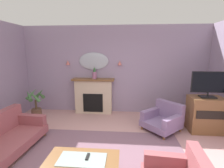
# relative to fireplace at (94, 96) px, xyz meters

# --- Properties ---
(wall_back) EXTENTS (6.94, 0.10, 2.84)m
(wall_back) POSITION_rel_fireplace_xyz_m (0.66, 0.22, 0.85)
(wall_back) COLOR #9E8CA8
(wall_back) RESTS_ON ground
(patterned_rug) EXTENTS (3.20, 2.40, 0.01)m
(patterned_rug) POSITION_rel_fireplace_xyz_m (0.66, -2.51, -0.56)
(patterned_rug) COLOR #7F5B6B
(patterned_rug) RESTS_ON ground
(fireplace) EXTENTS (1.36, 0.36, 1.16)m
(fireplace) POSITION_rel_fireplace_xyz_m (0.00, 0.00, 0.00)
(fireplace) COLOR beige
(fireplace) RESTS_ON ground
(mantel_vase_centre) EXTENTS (0.13, 0.13, 0.38)m
(mantel_vase_centre) POSITION_rel_fireplace_xyz_m (0.05, -0.03, 0.76)
(mantel_vase_centre) COLOR #9E6084
(mantel_vase_centre) RESTS_ON fireplace
(wall_mirror) EXTENTS (0.96, 0.06, 0.56)m
(wall_mirror) POSITION_rel_fireplace_xyz_m (0.00, 0.14, 1.14)
(wall_mirror) COLOR #B2BCC6
(wall_sconce_left) EXTENTS (0.14, 0.14, 0.14)m
(wall_sconce_left) POSITION_rel_fireplace_xyz_m (-0.85, 0.09, 1.09)
(wall_sconce_left) COLOR #D17066
(wall_sconce_right) EXTENTS (0.14, 0.14, 0.14)m
(wall_sconce_right) POSITION_rel_fireplace_xyz_m (0.85, 0.09, 1.09)
(wall_sconce_right) COLOR #D17066
(coffee_table) EXTENTS (1.10, 0.60, 0.45)m
(coffee_table) POSITION_rel_fireplace_xyz_m (0.41, -3.05, -0.19)
(coffee_table) COLOR brown
(coffee_table) RESTS_ON ground
(tv_remote) EXTENTS (0.04, 0.16, 0.02)m
(tv_remote) POSITION_rel_fireplace_xyz_m (0.47, -2.99, -0.12)
(tv_remote) COLOR black
(tv_remote) RESTS_ON coffee_table
(floral_couch) EXTENTS (0.97, 1.77, 0.76)m
(floral_couch) POSITION_rel_fireplace_xyz_m (-1.42, -2.38, -0.25)
(floral_couch) COLOR #934C51
(floral_couch) RESTS_ON ground
(armchair_near_fireplace) EXTENTS (1.14, 1.14, 0.71)m
(armchair_near_fireplace) POSITION_rel_fireplace_xyz_m (2.05, -1.06, -0.27)
(armchair_near_fireplace) COLOR gray
(armchair_near_fireplace) RESTS_ON ground
(tv_cabinet) EXTENTS (0.80, 0.57, 0.90)m
(tv_cabinet) POSITION_rel_fireplace_xyz_m (3.08, -1.05, -0.12)
(tv_cabinet) COLOR brown
(tv_cabinet) RESTS_ON ground
(tv_flatscreen) EXTENTS (0.84, 0.24, 0.65)m
(tv_flatscreen) POSITION_rel_fireplace_xyz_m (3.08, -1.07, 0.68)
(tv_flatscreen) COLOR black
(tv_flatscreen) RESTS_ON tv_cabinet
(potted_plant_corner_palm) EXTENTS (0.58, 0.60, 0.93)m
(potted_plant_corner_palm) POSITION_rel_fireplace_xyz_m (-1.71, -0.53, -0.12)
(potted_plant_corner_palm) COLOR brown
(potted_plant_corner_palm) RESTS_ON ground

